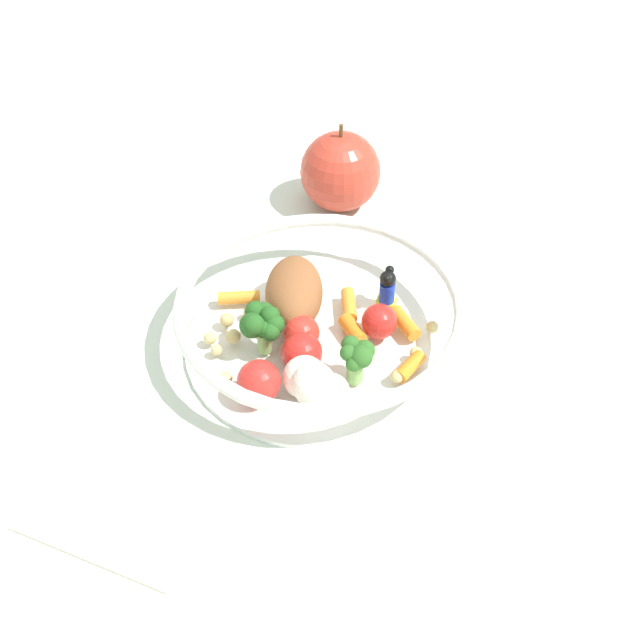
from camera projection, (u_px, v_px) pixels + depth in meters
name	position (u px, v px, depth m)	size (l,w,h in m)	color
ground_plane	(308.00, 345.00, 0.72)	(2.40, 2.40, 0.00)	silver
food_container	(315.00, 324.00, 0.69)	(0.23, 0.23, 0.05)	white
loose_apple	(340.00, 171.00, 0.83)	(0.08, 0.08, 0.09)	#BC3828
folded_napkin	(128.00, 498.00, 0.61)	(0.12, 0.10, 0.01)	silver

